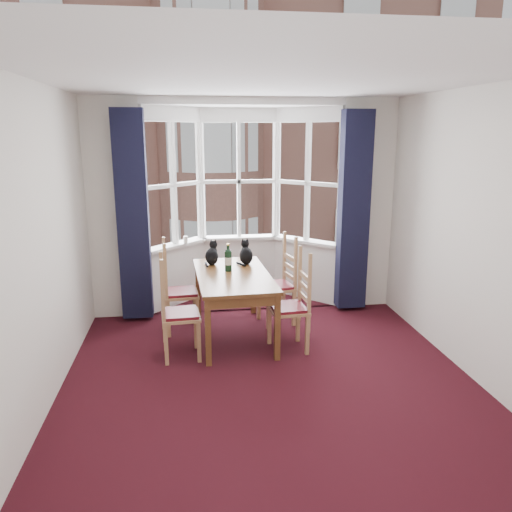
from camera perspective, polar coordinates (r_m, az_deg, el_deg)
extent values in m
plane|color=black|center=(4.88, 1.92, -15.09)|extent=(4.50, 4.50, 0.00)
plane|color=white|center=(4.28, 2.24, 19.73)|extent=(4.50, 4.50, 0.00)
plane|color=silver|center=(4.49, -23.95, 0.29)|extent=(0.00, 4.50, 4.50)
plane|color=silver|center=(5.10, 24.80, 1.72)|extent=(0.00, 4.50, 4.50)
plane|color=silver|center=(2.30, 11.81, -11.33)|extent=(4.00, 0.00, 4.00)
cube|color=silver|center=(6.59, -15.75, 5.00)|extent=(0.70, 0.12, 2.80)
cube|color=silver|center=(6.94, 12.44, 5.64)|extent=(0.70, 0.12, 2.80)
cube|color=black|center=(6.39, -13.88, 4.40)|extent=(0.38, 0.22, 2.60)
cube|color=black|center=(6.71, 11.09, 4.98)|extent=(0.38, 0.22, 2.60)
cube|color=brown|center=(5.80, -2.63, -2.24)|extent=(0.90, 1.59, 0.04)
cube|color=brown|center=(5.21, -5.51, -8.71)|extent=(0.06, 0.06, 0.73)
cube|color=brown|center=(6.57, -6.63, -3.87)|extent=(0.06, 0.06, 0.73)
cube|color=brown|center=(5.32, 2.44, -8.19)|extent=(0.06, 0.06, 0.73)
cube|color=brown|center=(6.65, -0.33, -3.55)|extent=(0.06, 0.06, 0.73)
cube|color=tan|center=(5.41, -8.60, -6.63)|extent=(0.43, 0.45, 0.06)
cube|color=#580F18|center=(5.40, -8.60, -6.48)|extent=(0.39, 0.40, 0.03)
cube|color=tan|center=(6.11, -8.53, -4.19)|extent=(0.43, 0.45, 0.06)
cube|color=#580F18|center=(6.11, -8.53, -4.06)|extent=(0.39, 0.41, 0.03)
cube|color=tan|center=(5.54, 3.70, -6.00)|extent=(0.43, 0.45, 0.06)
cube|color=#580F18|center=(5.53, 3.70, -5.86)|extent=(0.39, 0.40, 0.03)
cube|color=tan|center=(6.29, 2.32, -3.50)|extent=(0.47, 0.49, 0.06)
cube|color=#580F18|center=(6.29, 2.32, -3.37)|extent=(0.43, 0.44, 0.03)
ellipsoid|color=black|center=(6.20, -5.08, -0.07)|extent=(0.23, 0.26, 0.21)
sphere|color=black|center=(6.24, -4.89, 1.30)|extent=(0.13, 0.13, 0.10)
cone|color=black|center=(6.24, -5.15, 1.76)|extent=(0.05, 0.05, 0.04)
cone|color=black|center=(6.22, -4.66, 1.73)|extent=(0.05, 0.05, 0.04)
ellipsoid|color=black|center=(6.20, -1.14, 0.00)|extent=(0.18, 0.23, 0.22)
sphere|color=black|center=(6.24, -1.26, 1.40)|extent=(0.11, 0.11, 0.10)
cone|color=black|center=(6.23, -1.53, 1.85)|extent=(0.04, 0.04, 0.05)
cone|color=black|center=(6.24, -1.01, 1.87)|extent=(0.04, 0.04, 0.05)
cylinder|color=black|center=(5.89, -3.19, -0.61)|extent=(0.08, 0.08, 0.24)
sphere|color=black|center=(5.87, -3.21, 0.45)|extent=(0.08, 0.08, 0.08)
cylinder|color=black|center=(5.86, -3.21, 0.88)|extent=(0.03, 0.03, 0.10)
cylinder|color=gold|center=(5.85, -3.22, 1.31)|extent=(0.03, 0.03, 0.02)
cylinder|color=silver|center=(5.89, -3.19, -0.55)|extent=(0.08, 0.08, 0.09)
cylinder|color=white|center=(6.95, -8.05, 1.84)|extent=(0.06, 0.06, 0.10)
plane|color=#333335|center=(37.41, -6.44, 0.99)|extent=(80.00, 80.00, 0.00)
cube|color=#8E5849|center=(18.51, -5.55, 9.70)|extent=(18.00, 6.00, 14.00)
cylinder|color=#8E5849|center=(15.53, -5.09, 8.89)|extent=(3.20, 3.20, 14.00)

